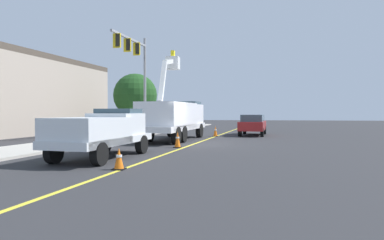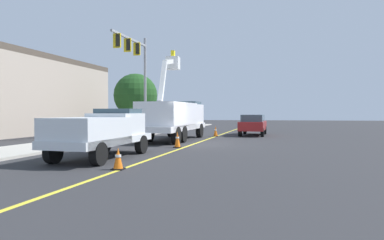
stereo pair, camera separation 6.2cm
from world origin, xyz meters
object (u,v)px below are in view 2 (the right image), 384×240
object	(u,v)px
service_pickup_truck	(101,131)
traffic_cone_mid_rear	(216,131)
traffic_cone_mid_front	(177,140)
passing_minivan	(253,123)
utility_bucket_truck	(174,117)
traffic_signal_mast	(136,63)
traffic_cone_leading	(118,159)

from	to	relation	value
service_pickup_truck	traffic_cone_mid_rear	world-z (taller)	service_pickup_truck
service_pickup_truck	traffic_cone_mid_rear	bearing A→B (deg)	-15.23
traffic_cone_mid_front	traffic_cone_mid_rear	bearing A→B (deg)	-8.60
passing_minivan	service_pickup_truck	bearing A→B (deg)	156.60
traffic_cone_mid_front	utility_bucket_truck	bearing A→B (deg)	14.14
traffic_cone_mid_front	traffic_signal_mast	bearing A→B (deg)	31.45
service_pickup_truck	traffic_cone_mid_front	world-z (taller)	service_pickup_truck
utility_bucket_truck	traffic_cone_leading	size ratio (longest dim) A/B	11.54
traffic_cone_leading	traffic_signal_mast	size ratio (longest dim) A/B	0.09
traffic_cone_mid_rear	traffic_signal_mast	bearing A→B (deg)	95.22
utility_bucket_truck	traffic_cone_mid_rear	distance (m)	4.70
passing_minivan	traffic_cone_mid_front	bearing A→B (deg)	158.04
traffic_cone_mid_front	traffic_cone_mid_rear	xyz separation A→B (m)	(8.62, -1.30, -0.02)
traffic_cone_mid_rear	traffic_signal_mast	world-z (taller)	traffic_signal_mast
traffic_cone_mid_front	service_pickup_truck	bearing A→B (deg)	153.40
passing_minivan	traffic_cone_leading	xyz separation A→B (m)	(-17.62, 4.81, -0.61)
traffic_cone_mid_rear	traffic_signal_mast	xyz separation A→B (m)	(-0.57, 6.23, 5.35)
passing_minivan	utility_bucket_truck	bearing A→B (deg)	136.11
utility_bucket_truck	passing_minivan	distance (m)	7.89
traffic_cone_leading	traffic_cone_mid_front	bearing A→B (deg)	-4.62
passing_minivan	traffic_cone_mid_front	world-z (taller)	passing_minivan
utility_bucket_truck	traffic_cone_mid_rear	bearing A→B (deg)	-33.64
passing_minivan	traffic_cone_mid_rear	xyz separation A→B (m)	(-1.88, 2.93, -0.57)
utility_bucket_truck	service_pickup_truck	distance (m)	9.47
passing_minivan	traffic_cone_mid_front	distance (m)	11.33
utility_bucket_truck	traffic_cone_mid_front	world-z (taller)	utility_bucket_truck
traffic_cone_mid_front	traffic_cone_leading	bearing A→B (deg)	175.38
traffic_cone_mid_rear	traffic_signal_mast	distance (m)	8.23
passing_minivan	traffic_signal_mast	world-z (taller)	traffic_signal_mast
traffic_cone_leading	traffic_signal_mast	xyz separation A→B (m)	(15.17, 4.35, 5.39)
service_pickup_truck	traffic_cone_mid_front	xyz separation A→B (m)	(4.56, -2.29, -0.69)
service_pickup_truck	passing_minivan	xyz separation A→B (m)	(15.06, -6.52, -0.15)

